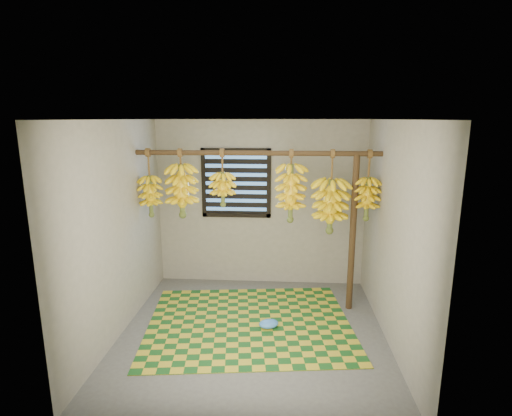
# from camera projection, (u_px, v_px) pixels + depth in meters

# --- Properties ---
(floor) EXTENTS (3.00, 3.00, 0.01)m
(floor) POSITION_uv_depth(u_px,v_px,m) (253.00, 333.00, 4.60)
(floor) COLOR #505050
(floor) RESTS_ON ground
(ceiling) EXTENTS (3.00, 3.00, 0.01)m
(ceiling) POSITION_uv_depth(u_px,v_px,m) (252.00, 119.00, 4.07)
(ceiling) COLOR silver
(ceiling) RESTS_ON wall_back
(wall_back) EXTENTS (3.00, 0.01, 2.40)m
(wall_back) POSITION_uv_depth(u_px,v_px,m) (261.00, 204.00, 5.80)
(wall_back) COLOR gray
(wall_back) RESTS_ON floor
(wall_left) EXTENTS (0.01, 3.00, 2.40)m
(wall_left) POSITION_uv_depth(u_px,v_px,m) (118.00, 230.00, 4.43)
(wall_left) COLOR gray
(wall_left) RESTS_ON floor
(wall_right) EXTENTS (0.01, 3.00, 2.40)m
(wall_right) POSITION_uv_depth(u_px,v_px,m) (394.00, 235.00, 4.23)
(wall_right) COLOR gray
(wall_right) RESTS_ON floor
(window) EXTENTS (1.00, 0.04, 1.00)m
(window) POSITION_uv_depth(u_px,v_px,m) (236.00, 183.00, 5.73)
(window) COLOR black
(window) RESTS_ON wall_back
(hanging_pole) EXTENTS (3.00, 0.06, 0.06)m
(hanging_pole) POSITION_uv_depth(u_px,v_px,m) (257.00, 153.00, 4.84)
(hanging_pole) COLOR #402918
(hanging_pole) RESTS_ON wall_left
(support_post) EXTENTS (0.08, 0.08, 2.00)m
(support_post) POSITION_uv_depth(u_px,v_px,m) (353.00, 234.00, 4.98)
(support_post) COLOR #402918
(support_post) RESTS_ON floor
(woven_mat) EXTENTS (2.60, 2.18, 0.01)m
(woven_mat) POSITION_uv_depth(u_px,v_px,m) (249.00, 323.00, 4.81)
(woven_mat) COLOR #174F1C
(woven_mat) RESTS_ON floor
(plastic_bag) EXTENTS (0.28, 0.24, 0.10)m
(plastic_bag) POSITION_uv_depth(u_px,v_px,m) (269.00, 324.00, 4.68)
(plastic_bag) COLOR #4086EE
(plastic_bag) RESTS_ON woven_mat
(banana_bunch_a) EXTENTS (0.29, 0.29, 0.86)m
(banana_bunch_a) POSITION_uv_depth(u_px,v_px,m) (151.00, 196.00, 5.05)
(banana_bunch_a) COLOR brown
(banana_bunch_a) RESTS_ON hanging_pole
(banana_bunch_b) EXTENTS (0.38, 0.38, 0.86)m
(banana_bunch_b) POSITION_uv_depth(u_px,v_px,m) (182.00, 191.00, 5.00)
(banana_bunch_b) COLOR brown
(banana_bunch_b) RESTS_ON hanging_pole
(banana_bunch_c) EXTENTS (0.32, 0.32, 0.72)m
(banana_bunch_c) POSITION_uv_depth(u_px,v_px,m) (223.00, 189.00, 4.96)
(banana_bunch_c) COLOR brown
(banana_bunch_c) RESTS_ON hanging_pole
(banana_bunch_d) EXTENTS (0.37, 0.37, 0.90)m
(banana_bunch_d) POSITION_uv_depth(u_px,v_px,m) (291.00, 193.00, 4.92)
(banana_bunch_d) COLOR brown
(banana_bunch_d) RESTS_ON hanging_pole
(banana_bunch_e) EXTENTS (0.43, 0.43, 1.03)m
(banana_bunch_e) POSITION_uv_depth(u_px,v_px,m) (330.00, 206.00, 4.92)
(banana_bunch_e) COLOR brown
(banana_bunch_e) RESTS_ON hanging_pole
(banana_bunch_f) EXTENTS (0.31, 0.31, 0.86)m
(banana_bunch_f) POSITION_uv_depth(u_px,v_px,m) (367.00, 199.00, 4.87)
(banana_bunch_f) COLOR brown
(banana_bunch_f) RESTS_ON hanging_pole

